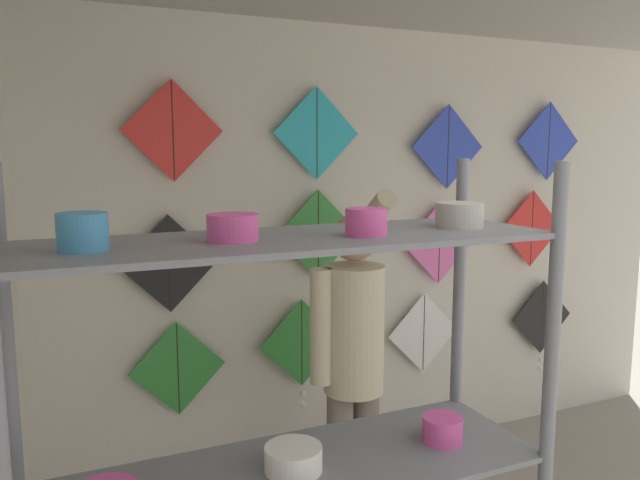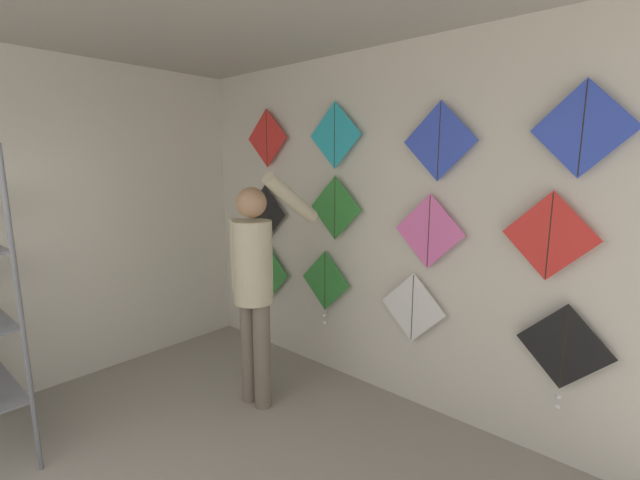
% 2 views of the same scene
% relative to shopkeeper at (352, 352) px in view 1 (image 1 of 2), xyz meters
% --- Properties ---
extents(back_panel, '(4.98, 0.06, 2.80)m').
position_rel_shopkeeper_xyz_m(back_panel, '(0.57, 0.87, 0.35)').
color(back_panel, beige).
rests_on(back_panel, ground).
extents(shopkeeper, '(0.47, 0.65, 1.86)m').
position_rel_shopkeeper_xyz_m(shopkeeper, '(0.00, 0.00, 0.00)').
color(shopkeeper, '#726656').
rests_on(shopkeeper, ground).
extents(kite_0, '(0.55, 0.01, 0.55)m').
position_rel_shopkeeper_xyz_m(kite_0, '(-0.72, 0.78, -0.24)').
color(kite_0, '#338C38').
extents(kite_1, '(0.55, 0.04, 0.69)m').
position_rel_shopkeeper_xyz_m(kite_1, '(0.04, 0.78, -0.21)').
color(kite_1, '#338C38').
extents(kite_2, '(0.55, 0.01, 0.55)m').
position_rel_shopkeeper_xyz_m(kite_2, '(0.94, 0.78, -0.23)').
color(kite_2, white).
extents(kite_3, '(0.55, 0.04, 0.69)m').
position_rel_shopkeeper_xyz_m(kite_3, '(1.98, 0.78, -0.26)').
color(kite_3, black).
extents(kite_4, '(0.55, 0.01, 0.55)m').
position_rel_shopkeeper_xyz_m(kite_4, '(-0.75, 0.78, 0.38)').
color(kite_4, black).
extents(kite_5, '(0.55, 0.01, 0.55)m').
position_rel_shopkeeper_xyz_m(kite_5, '(0.16, 0.78, 0.49)').
color(kite_5, '#338C38').
extents(kite_6, '(0.55, 0.01, 0.55)m').
position_rel_shopkeeper_xyz_m(kite_6, '(1.05, 0.78, 0.38)').
color(kite_6, pink).
extents(kite_7, '(0.55, 0.01, 0.55)m').
position_rel_shopkeeper_xyz_m(kite_7, '(1.84, 0.78, 0.44)').
color(kite_7, red).
extents(kite_8, '(0.55, 0.01, 0.55)m').
position_rel_shopkeeper_xyz_m(kite_8, '(-0.71, 0.78, 1.10)').
color(kite_8, red).
extents(kite_9, '(0.55, 0.01, 0.55)m').
position_rel_shopkeeper_xyz_m(kite_9, '(0.15, 0.78, 1.10)').
color(kite_9, '#28B2C6').
extents(kite_10, '(0.55, 0.01, 0.55)m').
position_rel_shopkeeper_xyz_m(kite_10, '(1.09, 0.78, 1.02)').
color(kite_10, blue).
extents(kite_11, '(0.55, 0.01, 0.55)m').
position_rel_shopkeeper_xyz_m(kite_11, '(1.96, 0.78, 1.06)').
color(kite_11, blue).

